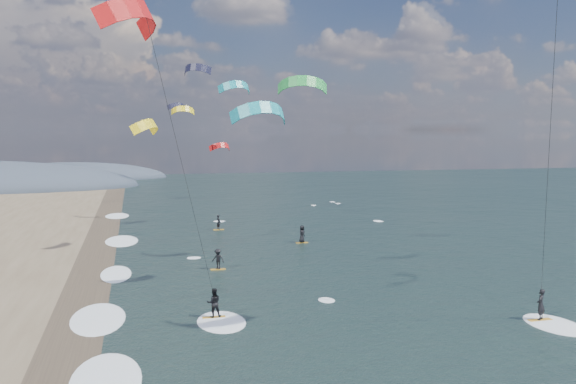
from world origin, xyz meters
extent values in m
cube|color=#382D23|center=(-12.00, 10.00, 0.00)|extent=(3.00, 240.00, 0.00)
ellipsoid|color=#3D4756|center=(-22.00, 120.00, 0.00)|extent=(40.00, 18.00, 7.00)
cube|color=#C08721|center=(12.29, 9.05, 0.03)|extent=(1.36, 0.41, 0.06)
imported|color=black|center=(12.29, 9.05, 0.90)|extent=(0.73, 0.70, 1.68)
ellipsoid|color=white|center=(12.59, 8.25, 0.00)|extent=(2.60, 4.20, 0.12)
cylinder|color=black|center=(10.29, 6.05, 9.82)|extent=(0.02, 0.02, 18.51)
cube|color=#C08721|center=(-4.77, 13.65, 0.03)|extent=(1.26, 0.39, 0.06)
imported|color=black|center=(-4.77, 13.65, 0.86)|extent=(0.79, 0.62, 1.60)
ellipsoid|color=white|center=(-4.47, 12.85, 0.00)|extent=(2.60, 4.20, 0.12)
cylinder|color=black|center=(-6.52, 10.65, 8.31)|extent=(0.02, 0.02, 15.64)
cube|color=#C08721|center=(-2.99, 25.75, 0.03)|extent=(1.10, 0.35, 0.05)
imported|color=black|center=(-2.99, 25.75, 0.80)|extent=(1.12, 1.00, 1.50)
cube|color=#C08721|center=(5.88, 35.17, 0.03)|extent=(1.10, 0.35, 0.05)
imported|color=black|center=(5.88, 35.17, 0.83)|extent=(0.88, 0.90, 1.56)
cube|color=#C08721|center=(-0.53, 44.54, 0.03)|extent=(1.10, 0.35, 0.05)
imported|color=black|center=(-0.53, 44.54, 0.81)|extent=(0.55, 0.65, 1.51)
ellipsoid|color=white|center=(-10.80, 6.00, 0.00)|extent=(2.40, 5.40, 0.11)
ellipsoid|color=white|center=(-10.80, 15.00, 0.00)|extent=(2.40, 5.40, 0.11)
ellipsoid|color=white|center=(-10.80, 26.00, 0.00)|extent=(2.40, 5.40, 0.11)
ellipsoid|color=white|center=(-10.80, 40.00, 0.00)|extent=(2.40, 5.40, 0.11)
ellipsoid|color=white|center=(-10.80, 58.00, 0.00)|extent=(2.40, 5.40, 0.11)
camera|label=1|loc=(-8.83, -20.56, 10.26)|focal=40.00mm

